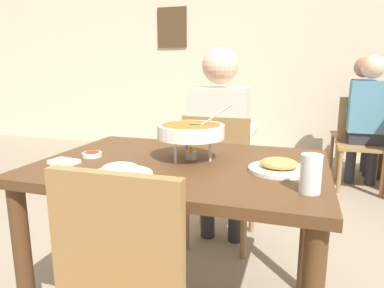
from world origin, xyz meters
TOP-DOWN VIEW (x-y plane):
  - cafe_rear_partition at (0.00, 3.60)m, footprint 10.00×0.10m
  - picture_frame_hung at (-1.37, 3.54)m, footprint 0.44×0.03m
  - dining_table_main at (0.00, 0.00)m, footprint 1.23×0.88m
  - chair_diner_main at (-0.00, 0.73)m, footprint 0.44×0.44m
  - diner_main at (0.00, 0.76)m, footprint 0.40×0.45m
  - curry_bowl at (0.03, 0.05)m, footprint 0.33×0.30m
  - rice_plate at (-0.15, -0.28)m, footprint 0.24×0.24m
  - appetizer_plate at (0.42, -0.02)m, footprint 0.24×0.24m
  - sauce_dish at (-0.43, -0.04)m, footprint 0.09×0.09m
  - napkin_folded at (-0.48, -0.18)m, footprint 0.13×0.10m
  - fork_utensil at (-0.50, -0.23)m, footprint 0.09×0.16m
  - spoon_utensil at (-0.45, -0.23)m, footprint 0.04×0.17m
  - drink_glass at (0.53, -0.24)m, footprint 0.07×0.07m
  - chair_bg_left at (1.07, 2.39)m, footprint 0.44×0.44m
  - chair_bg_middle at (1.17, 2.89)m, footprint 0.48×0.48m
  - patron_bg_left at (1.12, 2.38)m, footprint 0.40×0.45m
  - patron_bg_middle at (1.16, 2.87)m, footprint 0.45×0.40m

SIDE VIEW (x-z plane):
  - chair_diner_main at x=0.00m, z-range 0.06..0.96m
  - chair_bg_left at x=1.07m, z-range 0.06..0.96m
  - chair_bg_middle at x=1.17m, z-range 0.06..0.96m
  - dining_table_main at x=0.00m, z-range 0.27..1.05m
  - diner_main at x=0.00m, z-range 0.09..1.40m
  - patron_bg_left at x=1.12m, z-range 0.09..1.40m
  - patron_bg_middle at x=1.16m, z-range 0.09..1.40m
  - fork_utensil at x=-0.50m, z-range 0.78..0.79m
  - spoon_utensil at x=-0.45m, z-range 0.78..0.79m
  - napkin_folded at x=-0.48m, z-range 0.78..0.80m
  - sauce_dish at x=-0.43m, z-range 0.78..0.80m
  - rice_plate at x=-0.15m, z-range 0.77..0.83m
  - appetizer_plate at x=0.42m, z-range 0.77..0.83m
  - drink_glass at x=0.53m, z-range 0.77..0.90m
  - curry_bowl at x=0.03m, z-range 0.78..1.04m
  - cafe_rear_partition at x=0.00m, z-range 0.00..3.00m
  - picture_frame_hung at x=-1.37m, z-range 1.49..2.05m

